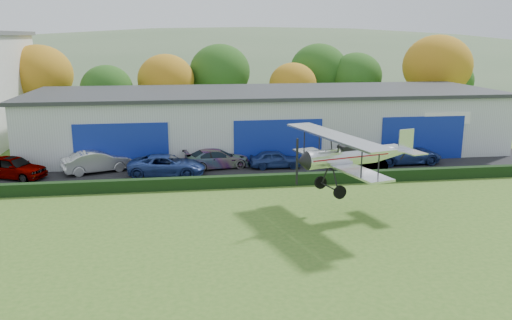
{
  "coord_description": "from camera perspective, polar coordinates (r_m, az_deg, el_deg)",
  "views": [
    {
      "loc": [
        -2.41,
        -17.32,
        9.93
      ],
      "look_at": [
        1.76,
        11.71,
        2.92
      ],
      "focal_mm": 36.45,
      "sensor_mm": 36.0,
      "label": 1
    }
  ],
  "objects": [
    {
      "name": "ground",
      "position": [
        20.11,
        -0.23,
        -16.15
      ],
      "size": [
        300.0,
        300.0,
        0.0
      ],
      "primitive_type": "plane",
      "color": "#3A6520",
      "rests_on": "ground"
    },
    {
      "name": "apron",
      "position": [
        39.95,
        -0.14,
        -0.91
      ],
      "size": [
        48.0,
        9.0,
        0.05
      ],
      "primitive_type": "cube",
      "color": "black",
      "rests_on": "ground"
    },
    {
      "name": "hedge",
      "position": [
        35.27,
        0.95,
        -2.24
      ],
      "size": [
        46.0,
        0.6,
        0.8
      ],
      "primitive_type": "cube",
      "color": "black",
      "rests_on": "ground"
    },
    {
      "name": "hangar",
      "position": [
        46.48,
        1.1,
        4.44
      ],
      "size": [
        40.6,
        12.6,
        5.3
      ],
      "color": "#B2B7BC",
      "rests_on": "ground"
    },
    {
      "name": "tree_belt",
      "position": [
        58.2,
        -5.01,
        9.13
      ],
      "size": [
        75.7,
        13.22,
        10.12
      ],
      "color": "#3D2614",
      "rests_on": "ground"
    },
    {
      "name": "distant_hills",
      "position": [
        159.0,
        -8.84,
        4.98
      ],
      "size": [
        430.0,
        196.0,
        56.0
      ],
      "color": "#4C6642",
      "rests_on": "ground"
    },
    {
      "name": "car_0",
      "position": [
        40.74,
        -25.11,
        -0.7
      ],
      "size": [
        5.18,
        3.76,
        1.64
      ],
      "primitive_type": "imported",
      "rotation": [
        0.0,
        0.0,
        1.14
      ],
      "color": "gray",
      "rests_on": "apron"
    },
    {
      "name": "car_1",
      "position": [
        40.32,
        -17.04,
        -0.15
      ],
      "size": [
        5.25,
        3.39,
        1.63
      ],
      "primitive_type": "imported",
      "rotation": [
        0.0,
        0.0,
        1.94
      ],
      "color": "silver",
      "rests_on": "apron"
    },
    {
      "name": "car_2",
      "position": [
        38.15,
        -9.75,
        -0.58
      ],
      "size": [
        5.78,
        3.17,
        1.53
      ],
      "primitive_type": "imported",
      "rotation": [
        0.0,
        0.0,
        1.46
      ],
      "color": "navy",
      "rests_on": "apron"
    },
    {
      "name": "car_3",
      "position": [
        39.94,
        -4.3,
        0.16
      ],
      "size": [
        5.32,
        2.87,
        1.47
      ],
      "primitive_type": "imported",
      "rotation": [
        0.0,
        0.0,
        1.74
      ],
      "color": "gray",
      "rests_on": "apron"
    },
    {
      "name": "car_4",
      "position": [
        39.92,
        2.12,
        0.1
      ],
      "size": [
        3.97,
        1.61,
        1.35
      ],
      "primitive_type": "imported",
      "rotation": [
        0.0,
        0.0,
        1.57
      ],
      "color": "navy",
      "rests_on": "apron"
    },
    {
      "name": "car_5",
      "position": [
        40.16,
        11.16,
        -0.03
      ],
      "size": [
        4.46,
        2.28,
        1.4
      ],
      "primitive_type": "imported",
      "rotation": [
        0.0,
        0.0,
        1.37
      ],
      "color": "gray",
      "rests_on": "apron"
    },
    {
      "name": "car_6",
      "position": [
        43.03,
        16.22,
        0.65
      ],
      "size": [
        5.42,
        2.52,
        1.5
      ],
      "primitive_type": "imported",
      "rotation": [
        0.0,
        0.0,
        1.58
      ],
      "color": "navy",
      "rests_on": "apron"
    },
    {
      "name": "biplane",
      "position": [
        29.26,
        10.49,
        0.64
      ],
      "size": [
        7.73,
        8.77,
        3.27
      ],
      "rotation": [
        0.0,
        0.0,
        0.26
      ],
      "color": "silver"
    }
  ]
}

